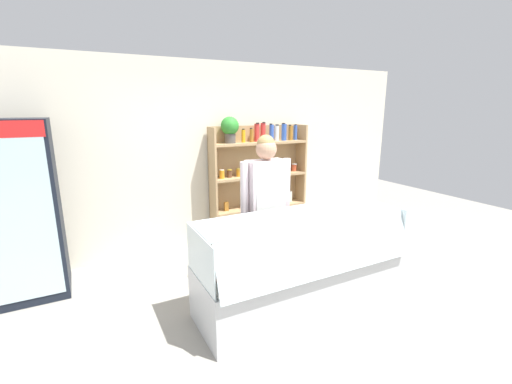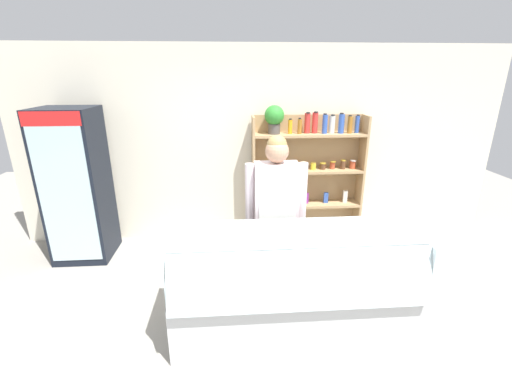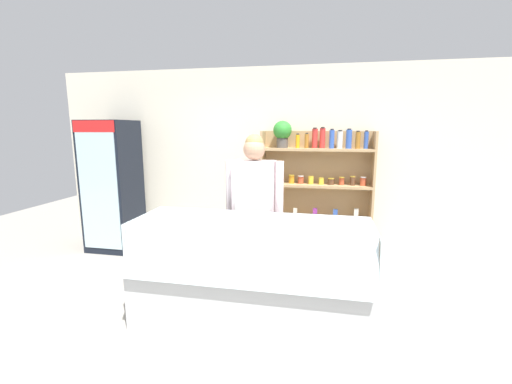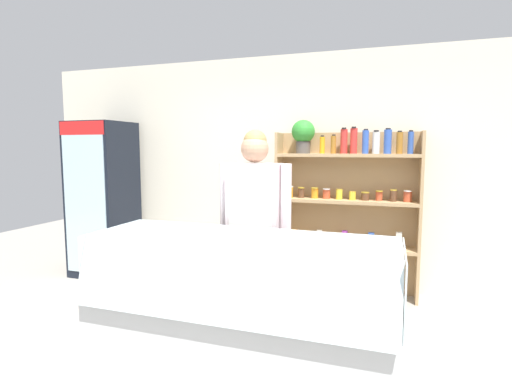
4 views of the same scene
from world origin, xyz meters
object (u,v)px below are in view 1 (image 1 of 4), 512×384
Objects in this scene: shelving_unit at (256,172)px; shop_clerk at (266,198)px; drinks_fridge at (24,211)px; deli_display_case at (301,279)px.

shop_clerk is (-0.57, -1.34, -0.04)m from shelving_unit.
shelving_unit reaches higher than shop_clerk.
shop_clerk is at bearing -23.25° from drinks_fridge.
deli_display_case is (-0.48, -1.92, -0.78)m from shelving_unit.
drinks_fridge is at bearing 147.07° from deli_display_case.
drinks_fridge is at bearing 156.75° from shop_clerk.
shelving_unit is at bearing 76.02° from deli_display_case.
shelving_unit is (2.97, 0.31, 0.12)m from drinks_fridge.
drinks_fridge reaches higher than shop_clerk.
shop_clerk is at bearing -113.02° from shelving_unit.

